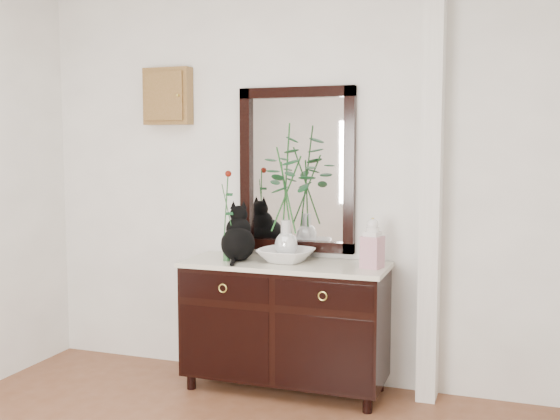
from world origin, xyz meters
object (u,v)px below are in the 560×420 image
at_px(sideboard, 285,319).
at_px(ginger_jar, 372,243).
at_px(cat, 238,233).
at_px(lotus_bowl, 286,255).

distance_m(sideboard, ginger_jar, 0.78).
distance_m(cat, lotus_bowl, 0.35).
distance_m(lotus_bowl, ginger_jar, 0.58).
distance_m(sideboard, cat, 0.64).
bearing_deg(cat, lotus_bowl, -11.87).
bearing_deg(cat, ginger_jar, -17.53).
xyz_separation_m(cat, ginger_jar, (0.89, 0.01, -0.02)).
relative_size(sideboard, ginger_jar, 4.22).
xyz_separation_m(sideboard, cat, (-0.32, -0.02, 0.56)).
relative_size(lotus_bowl, ginger_jar, 1.12).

